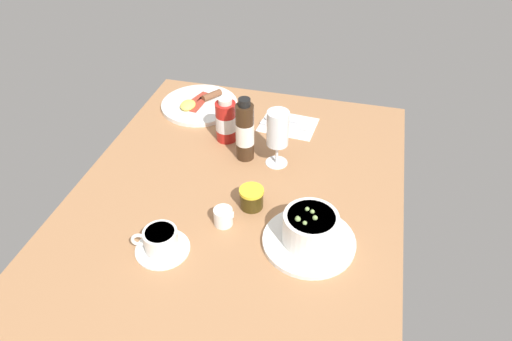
{
  "coord_description": "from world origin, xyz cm",
  "views": [
    {
      "loc": [
        -84.05,
        -27.01,
        80.24
      ],
      "look_at": [
        2.41,
        -5.0,
        7.98
      ],
      "focal_mm": 32.64,
      "sensor_mm": 36.0,
      "label": 1
    }
  ],
  "objects_px": {
    "wine_glass": "(278,131)",
    "sauce_bottle_red": "(226,121)",
    "porridge_bowl": "(310,231)",
    "coffee_cup": "(161,241)",
    "creamer_jug": "(225,217)",
    "jam_jar": "(252,198)",
    "breakfast_plate": "(199,104)",
    "sauce_bottle_brown": "(245,132)",
    "cutlery_setting": "(287,124)"
  },
  "relations": [
    {
      "from": "porridge_bowl",
      "to": "jam_jar",
      "type": "relative_size",
      "value": 3.49
    },
    {
      "from": "cutlery_setting",
      "to": "porridge_bowl",
      "type": "bearing_deg",
      "value": -162.78
    },
    {
      "from": "cutlery_setting",
      "to": "breakfast_plate",
      "type": "relative_size",
      "value": 0.72
    },
    {
      "from": "coffee_cup",
      "to": "breakfast_plate",
      "type": "height_order",
      "value": "coffee_cup"
    },
    {
      "from": "wine_glass",
      "to": "sauce_bottle_red",
      "type": "xyz_separation_m",
      "value": [
        0.08,
        0.17,
        -0.04
      ]
    },
    {
      "from": "creamer_jug",
      "to": "breakfast_plate",
      "type": "bearing_deg",
      "value": 26.14
    },
    {
      "from": "jam_jar",
      "to": "cutlery_setting",
      "type": "bearing_deg",
      "value": -1.89
    },
    {
      "from": "sauce_bottle_red",
      "to": "porridge_bowl",
      "type": "bearing_deg",
      "value": -139.12
    },
    {
      "from": "coffee_cup",
      "to": "wine_glass",
      "type": "distance_m",
      "value": 0.43
    },
    {
      "from": "cutlery_setting",
      "to": "jam_jar",
      "type": "bearing_deg",
      "value": 178.11
    },
    {
      "from": "creamer_jug",
      "to": "cutlery_setting",
      "type": "bearing_deg",
      "value": -7.31
    },
    {
      "from": "sauce_bottle_brown",
      "to": "breakfast_plate",
      "type": "height_order",
      "value": "sauce_bottle_brown"
    },
    {
      "from": "porridge_bowl",
      "to": "coffee_cup",
      "type": "height_order",
      "value": "porridge_bowl"
    },
    {
      "from": "cutlery_setting",
      "to": "coffee_cup",
      "type": "distance_m",
      "value": 0.6
    },
    {
      "from": "wine_glass",
      "to": "sauce_bottle_red",
      "type": "height_order",
      "value": "wine_glass"
    },
    {
      "from": "porridge_bowl",
      "to": "cutlery_setting",
      "type": "height_order",
      "value": "porridge_bowl"
    },
    {
      "from": "porridge_bowl",
      "to": "cutlery_setting",
      "type": "relative_size",
      "value": 1.19
    },
    {
      "from": "jam_jar",
      "to": "sauce_bottle_red",
      "type": "bearing_deg",
      "value": 28.87
    },
    {
      "from": "wine_glass",
      "to": "porridge_bowl",
      "type": "bearing_deg",
      "value": -153.71
    },
    {
      "from": "jam_jar",
      "to": "breakfast_plate",
      "type": "xyz_separation_m",
      "value": [
        0.42,
        0.29,
        -0.02
      ]
    },
    {
      "from": "sauce_bottle_brown",
      "to": "wine_glass",
      "type": "bearing_deg",
      "value": -93.1
    },
    {
      "from": "sauce_bottle_brown",
      "to": "creamer_jug",
      "type": "bearing_deg",
      "value": -175.13
    },
    {
      "from": "cutlery_setting",
      "to": "creamer_jug",
      "type": "relative_size",
      "value": 3.31
    },
    {
      "from": "sauce_bottle_brown",
      "to": "breakfast_plate",
      "type": "bearing_deg",
      "value": 44.15
    },
    {
      "from": "porridge_bowl",
      "to": "coffee_cup",
      "type": "distance_m",
      "value": 0.33
    },
    {
      "from": "creamer_jug",
      "to": "wine_glass",
      "type": "relative_size",
      "value": 0.33
    },
    {
      "from": "wine_glass",
      "to": "cutlery_setting",
      "type": "bearing_deg",
      "value": 3.01
    },
    {
      "from": "sauce_bottle_brown",
      "to": "breakfast_plate",
      "type": "relative_size",
      "value": 0.76
    },
    {
      "from": "wine_glass",
      "to": "breakfast_plate",
      "type": "relative_size",
      "value": 0.66
    },
    {
      "from": "sauce_bottle_red",
      "to": "wine_glass",
      "type": "bearing_deg",
      "value": -114.63
    },
    {
      "from": "sauce_bottle_red",
      "to": "coffee_cup",
      "type": "bearing_deg",
      "value": 178.27
    },
    {
      "from": "porridge_bowl",
      "to": "wine_glass",
      "type": "height_order",
      "value": "wine_glass"
    },
    {
      "from": "porridge_bowl",
      "to": "wine_glass",
      "type": "relative_size",
      "value": 1.29
    },
    {
      "from": "creamer_jug",
      "to": "wine_glass",
      "type": "height_order",
      "value": "wine_glass"
    },
    {
      "from": "porridge_bowl",
      "to": "sauce_bottle_red",
      "type": "xyz_separation_m",
      "value": [
        0.35,
        0.3,
        0.02
      ]
    },
    {
      "from": "porridge_bowl",
      "to": "sauce_bottle_red",
      "type": "height_order",
      "value": "sauce_bottle_red"
    },
    {
      "from": "cutlery_setting",
      "to": "wine_glass",
      "type": "relative_size",
      "value": 1.09
    },
    {
      "from": "porridge_bowl",
      "to": "cutlery_setting",
      "type": "bearing_deg",
      "value": 17.22
    },
    {
      "from": "porridge_bowl",
      "to": "creamer_jug",
      "type": "relative_size",
      "value": 3.92
    },
    {
      "from": "porridge_bowl",
      "to": "wine_glass",
      "type": "xyz_separation_m",
      "value": [
        0.27,
        0.14,
        0.07
      ]
    },
    {
      "from": "cutlery_setting",
      "to": "wine_glass",
      "type": "distance_m",
      "value": 0.22
    },
    {
      "from": "coffee_cup",
      "to": "wine_glass",
      "type": "relative_size",
      "value": 0.76
    },
    {
      "from": "porridge_bowl",
      "to": "sauce_bottle_brown",
      "type": "xyz_separation_m",
      "value": [
        0.28,
        0.23,
        0.05
      ]
    },
    {
      "from": "porridge_bowl",
      "to": "creamer_jug",
      "type": "bearing_deg",
      "value": 86.59
    },
    {
      "from": "creamer_jug",
      "to": "jam_jar",
      "type": "distance_m",
      "value": 0.09
    },
    {
      "from": "cutlery_setting",
      "to": "sauce_bottle_red",
      "type": "relative_size",
      "value": 1.32
    },
    {
      "from": "cutlery_setting",
      "to": "sauce_bottle_red",
      "type": "xyz_separation_m",
      "value": [
        -0.12,
        0.16,
        0.06
      ]
    },
    {
      "from": "porridge_bowl",
      "to": "coffee_cup",
      "type": "xyz_separation_m",
      "value": [
        -0.1,
        0.32,
        -0.01
      ]
    },
    {
      "from": "coffee_cup",
      "to": "sauce_bottle_brown",
      "type": "xyz_separation_m",
      "value": [
        0.38,
        -0.09,
        0.06
      ]
    },
    {
      "from": "breakfast_plate",
      "to": "coffee_cup",
      "type": "bearing_deg",
      "value": -168.04
    }
  ]
}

